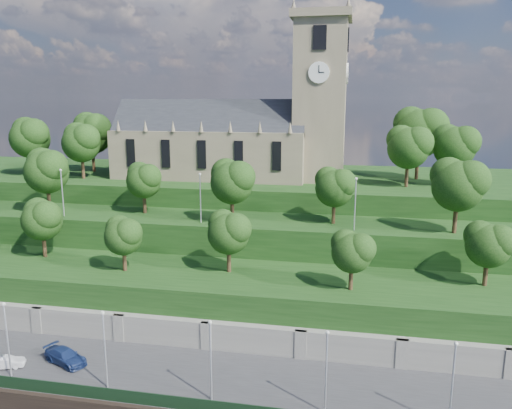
# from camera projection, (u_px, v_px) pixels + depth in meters

# --- Properties ---
(promenade) EXTENTS (160.00, 12.00, 2.00)m
(promenade) POSITION_uv_depth(u_px,v_px,m) (144.00, 379.00, 49.37)
(promenade) COLOR #2D2D30
(promenade) RESTS_ON ground
(fence) EXTENTS (160.00, 0.10, 1.20)m
(fence) POSITION_uv_depth(u_px,v_px,m) (118.00, 395.00, 43.85)
(fence) COLOR black
(fence) RESTS_ON promenade
(retaining_wall) EXTENTS (160.00, 2.10, 5.00)m
(retaining_wall) POSITION_uv_depth(u_px,v_px,m) (165.00, 337.00, 54.79)
(retaining_wall) COLOR slate
(retaining_wall) RESTS_ON ground
(embankment_lower) EXTENTS (160.00, 12.00, 8.00)m
(embankment_lower) POSITION_uv_depth(u_px,v_px,m) (183.00, 303.00, 60.26)
(embankment_lower) COLOR #153511
(embankment_lower) RESTS_ON ground
(embankment_upper) EXTENTS (160.00, 10.00, 12.00)m
(embankment_upper) POSITION_uv_depth(u_px,v_px,m) (208.00, 259.00, 70.40)
(embankment_upper) COLOR #153511
(embankment_upper) RESTS_ON ground
(hilltop) EXTENTS (160.00, 32.00, 15.00)m
(hilltop) POSITION_uv_depth(u_px,v_px,m) (241.00, 215.00, 90.25)
(hilltop) COLOR #153511
(hilltop) RESTS_ON ground
(church) EXTENTS (38.60, 12.35, 27.60)m
(church) POSITION_uv_depth(u_px,v_px,m) (240.00, 133.00, 83.11)
(church) COLOR #71654F
(church) RESTS_ON hilltop
(trees_lower) EXTENTS (68.86, 8.76, 7.68)m
(trees_lower) POSITION_uv_depth(u_px,v_px,m) (203.00, 233.00, 58.38)
(trees_lower) COLOR #332214
(trees_lower) RESTS_ON embankment_lower
(trees_upper) EXTENTS (62.40, 8.55, 9.28)m
(trees_upper) POSITION_uv_depth(u_px,v_px,m) (235.00, 178.00, 66.12)
(trees_upper) COLOR #332214
(trees_upper) RESTS_ON embankment_upper
(trees_hilltop) EXTENTS (77.29, 17.11, 11.92)m
(trees_hilltop) POSITION_uv_depth(u_px,v_px,m) (245.00, 136.00, 82.34)
(trees_hilltop) COLOR #332214
(trees_hilltop) RESTS_ON hilltop
(lamp_posts_promenade) EXTENTS (60.36, 0.36, 7.56)m
(lamp_posts_promenade) POSITION_uv_depth(u_px,v_px,m) (105.00, 344.00, 45.25)
(lamp_posts_promenade) COLOR #B2B2B7
(lamp_posts_promenade) RESTS_ON promenade
(lamp_posts_upper) EXTENTS (40.36, 0.36, 6.69)m
(lamp_posts_upper) POSITION_uv_depth(u_px,v_px,m) (200.00, 194.00, 65.45)
(lamp_posts_upper) COLOR #B2B2B7
(lamp_posts_upper) RESTS_ON embankment_upper
(car_middle) EXTENTS (3.74, 2.52, 1.16)m
(car_middle) POSITION_uv_depth(u_px,v_px,m) (6.00, 362.00, 49.38)
(car_middle) COLOR #B0B0B5
(car_middle) RESTS_ON promenade
(car_right) EXTENTS (5.43, 3.84, 1.46)m
(car_right) POSITION_uv_depth(u_px,v_px,m) (65.00, 356.00, 50.24)
(car_right) COLOR navy
(car_right) RESTS_ON promenade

